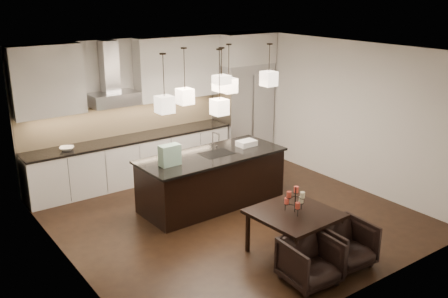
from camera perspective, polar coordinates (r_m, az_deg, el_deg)
floor at (r=8.62m, az=0.78°, el=-7.69°), size 5.50×5.50×0.02m
ceiling at (r=7.83m, az=0.87°, el=11.27°), size 5.50×5.50×0.02m
wall_back at (r=10.39m, az=-8.31°, el=4.84°), size 5.50×0.02×2.80m
wall_front at (r=6.24m, az=16.13°, el=-4.61°), size 5.50×0.02×2.80m
wall_left at (r=6.92m, az=-17.90°, el=-2.55°), size 0.02×5.50×2.80m
wall_right at (r=9.95m, az=13.74°, el=3.94°), size 0.02×5.50×2.80m
refrigerator at (r=11.25m, az=2.20°, el=4.33°), size 1.20×0.72×2.15m
fridge_panel at (r=11.01m, az=2.29°, el=11.43°), size 1.26×0.72×0.65m
lower_cabinets at (r=10.10m, az=-10.33°, el=-1.31°), size 4.21×0.62×0.88m
countertop at (r=9.96m, az=-10.47°, el=1.19°), size 4.21×0.66×0.04m
backsplash at (r=10.13m, az=-11.32°, el=3.40°), size 4.21×0.02×0.63m
upper_cab_left at (r=9.30m, az=-19.59°, el=7.35°), size 1.25×0.35×1.25m
upper_cab_right at (r=10.34m, az=-5.26°, el=9.27°), size 1.85×0.35×1.25m
hood_canopy at (r=9.69m, az=-12.48°, el=5.60°), size 0.90×0.52×0.24m
hood_chimney at (r=9.68m, az=-12.98°, el=9.18°), size 0.30×0.28×0.96m
fruit_bowl at (r=9.45m, az=-17.53°, el=0.05°), size 0.34×0.34×0.06m
island_body at (r=8.91m, az=-1.41°, el=-3.60°), size 2.58×1.10×0.90m
island_top at (r=8.75m, az=-1.43°, el=-0.74°), size 2.66×1.18×0.04m
faucet at (r=8.82m, az=-1.30°, el=0.87°), size 0.11×0.25×0.39m
tote_bag at (r=8.21m, az=-6.22°, el=-0.70°), size 0.35×0.19×0.35m
food_container at (r=9.20m, az=2.58°, el=0.67°), size 0.35×0.25×0.10m
dining_table at (r=7.40m, az=7.97°, el=-9.48°), size 1.16×1.16×0.66m
candelabra at (r=7.18m, az=8.15°, el=-5.75°), size 0.33×0.33×0.39m
candle_a at (r=7.28m, az=8.81°, el=-5.76°), size 0.07×0.07×0.09m
candle_b at (r=7.22m, az=7.18°, el=-5.89°), size 0.07×0.07×0.09m
candle_c at (r=7.09m, az=8.41°, el=-6.41°), size 0.07×0.07×0.09m
candle_d at (r=7.25m, az=8.25°, el=-4.60°), size 0.07×0.07×0.09m
candle_e at (r=7.07m, az=7.44°, el=-5.17°), size 0.07×0.07×0.09m
candle_f at (r=7.08m, az=8.96°, el=-5.22°), size 0.07×0.07×0.09m
armchair_left at (r=6.77m, az=9.80°, el=-12.54°), size 0.71×0.73×0.62m
armchair_right at (r=7.28m, az=13.75°, el=-10.49°), size 0.71×0.73×0.63m
pendant_a at (r=7.69m, az=-6.80°, el=5.08°), size 0.24×0.24×0.26m
pendant_b at (r=8.39m, az=-4.48°, el=6.02°), size 0.24×0.24×0.26m
pendant_c at (r=8.34m, az=-0.28°, el=7.54°), size 0.24×0.24×0.26m
pendant_d at (r=8.90m, az=0.54°, el=7.28°), size 0.24×0.24×0.26m
pendant_e at (r=8.97m, az=5.14°, el=8.01°), size 0.24×0.24×0.26m
pendant_f at (r=8.23m, az=-0.52°, el=4.83°), size 0.24×0.24×0.26m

